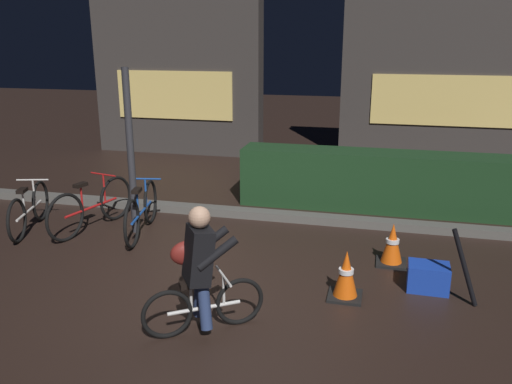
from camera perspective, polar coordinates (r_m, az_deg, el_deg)
name	(u,v)px	position (r m, az deg, el deg)	size (l,w,h in m)	color
ground_plane	(227,280)	(6.16, -3.18, -9.48)	(40.00, 40.00, 0.00)	black
sidewalk_curb	(268,215)	(8.11, 1.32, -2.50)	(12.00, 0.24, 0.12)	#56544F
hedge_row	(390,182)	(8.68, 14.34, 1.09)	(4.80, 0.70, 0.94)	#19381C
storefront_left	(177,57)	(12.73, -8.55, 14.21)	(4.01, 0.54, 4.50)	#383330
storefront_right	(448,73)	(12.58, 20.11, 12.00)	(4.61, 0.54, 3.88)	#383330
street_post	(131,153)	(7.47, -13.42, 4.15)	(0.10, 0.10, 2.31)	#2D2D33
parked_bike_leftmost	(29,209)	(8.21, -23.35, -1.72)	(0.53, 1.47, 0.70)	black
parked_bike_left_mid	(92,206)	(7.93, -17.36, -1.49)	(0.50, 1.65, 0.77)	black
parked_bike_center_left	(142,211)	(7.56, -12.28, -2.05)	(0.46, 1.61, 0.75)	black
traffic_cone_near	(346,275)	(5.74, 9.72, -8.88)	(0.36, 0.36, 0.54)	black
traffic_cone_far	(392,245)	(6.67, 14.55, -5.55)	(0.36, 0.36, 0.52)	black
blue_crate	(428,277)	(6.17, 18.14, -8.75)	(0.44, 0.32, 0.30)	#193DB7
cyclist	(200,269)	(4.94, -6.12, -8.33)	(1.01, 0.71, 1.25)	black
closed_umbrella	(465,268)	(5.88, 21.67, -7.63)	(0.05, 0.05, 0.85)	black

